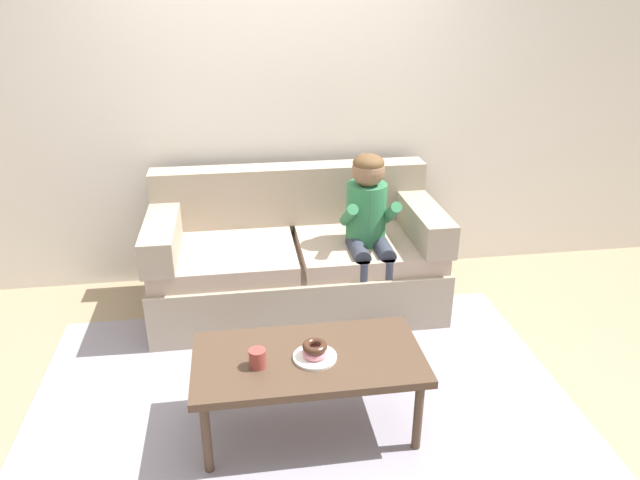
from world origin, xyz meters
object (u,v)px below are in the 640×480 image
Objects in this scene: toy_controller at (231,379)px; couch at (296,260)px; person_child at (369,222)px; donut at (315,353)px; mug at (257,358)px; coffee_table at (308,363)px.

couch is at bearing 28.60° from toy_controller.
couch is 0.60m from person_child.
donut is 0.76m from toy_controller.
person_child is at bearing 55.18° from mug.
mug is at bearing -104.99° from toy_controller.
donut reaches higher than coffee_table.
person_child reaches higher than donut.
toy_controller is (-0.39, 0.43, -0.37)m from coffee_table.
person_child is 12.24× the size of mug.
coffee_table is at bearing -93.52° from couch.
toy_controller is at bearing 107.30° from mug.
mug reaches higher than donut.
donut is at bearing -79.36° from toy_controller.
person_child is (0.53, 1.07, 0.28)m from coffee_table.
coffee_table is 1.22m from person_child.
person_child reaches higher than couch.
mug is at bearing -124.82° from person_child.
donut is (-0.05, -1.29, 0.13)m from couch.
couch is 1.73× the size of coffee_table.
couch is 1.01m from toy_controller.
donut is at bearing -92.19° from couch.
coffee_table is at bearing 138.95° from donut.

